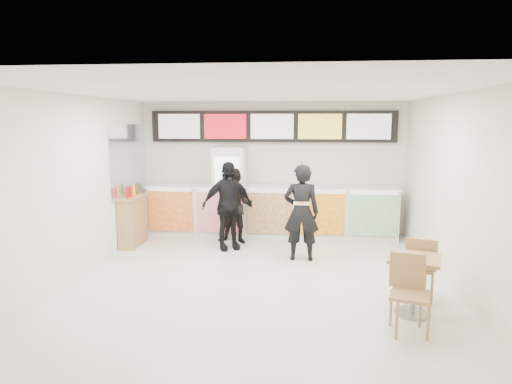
# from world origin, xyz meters

# --- Properties ---
(floor) EXTENTS (7.00, 7.00, 0.00)m
(floor) POSITION_xyz_m (0.00, 0.00, 0.00)
(floor) COLOR beige
(floor) RESTS_ON ground
(ceiling) EXTENTS (7.00, 7.00, 0.00)m
(ceiling) POSITION_xyz_m (0.00, 0.00, 3.00)
(ceiling) COLOR white
(ceiling) RESTS_ON wall_back
(wall_back) EXTENTS (6.00, 0.00, 6.00)m
(wall_back) POSITION_xyz_m (0.00, 3.50, 1.50)
(wall_back) COLOR silver
(wall_back) RESTS_ON floor
(wall_left) EXTENTS (0.00, 7.00, 7.00)m
(wall_left) POSITION_xyz_m (-3.00, 0.00, 1.50)
(wall_left) COLOR silver
(wall_left) RESTS_ON floor
(wall_right) EXTENTS (0.00, 7.00, 7.00)m
(wall_right) POSITION_xyz_m (3.00, 0.00, 1.50)
(wall_right) COLOR silver
(wall_right) RESTS_ON floor
(service_counter) EXTENTS (5.56, 0.77, 1.14)m
(service_counter) POSITION_xyz_m (0.00, 3.09, 0.57)
(service_counter) COLOR silver
(service_counter) RESTS_ON floor
(menu_board) EXTENTS (5.50, 0.14, 0.70)m
(menu_board) POSITION_xyz_m (0.00, 3.41, 2.45)
(menu_board) COLOR black
(menu_board) RESTS_ON wall_back
(drinks_fridge) EXTENTS (0.70, 0.67, 2.00)m
(drinks_fridge) POSITION_xyz_m (-0.93, 3.11, 1.00)
(drinks_fridge) COLOR white
(drinks_fridge) RESTS_ON floor
(mirror_panel) EXTENTS (0.01, 2.00, 1.50)m
(mirror_panel) POSITION_xyz_m (-2.99, 2.45, 1.75)
(mirror_panel) COLOR #B2B7BF
(mirror_panel) RESTS_ON wall_left
(customer_main) EXTENTS (0.66, 0.44, 1.80)m
(customer_main) POSITION_xyz_m (0.68, 1.40, 0.90)
(customer_main) COLOR black
(customer_main) RESTS_ON floor
(customer_left) EXTENTS (0.86, 0.71, 1.60)m
(customer_left) POSITION_xyz_m (-0.71, 2.45, 0.80)
(customer_left) COLOR black
(customer_left) RESTS_ON floor
(customer_mid) EXTENTS (1.13, 0.85, 1.78)m
(customer_mid) POSITION_xyz_m (-0.80, 1.98, 0.89)
(customer_mid) COLOR black
(customer_mid) RESTS_ON floor
(pizza_slice) EXTENTS (0.36, 0.36, 0.02)m
(pizza_slice) POSITION_xyz_m (0.68, 0.95, 1.16)
(pizza_slice) COLOR beige
(pizza_slice) RESTS_ON customer_main
(cafe_table) EXTENTS (0.91, 1.69, 0.95)m
(cafe_table) POSITION_xyz_m (2.17, -0.92, 0.56)
(cafe_table) COLOR tan
(cafe_table) RESTS_ON floor
(condiment_ledge) EXTENTS (0.37, 0.92, 1.23)m
(condiment_ledge) POSITION_xyz_m (-2.82, 2.08, 0.53)
(condiment_ledge) COLOR tan
(condiment_ledge) RESTS_ON floor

